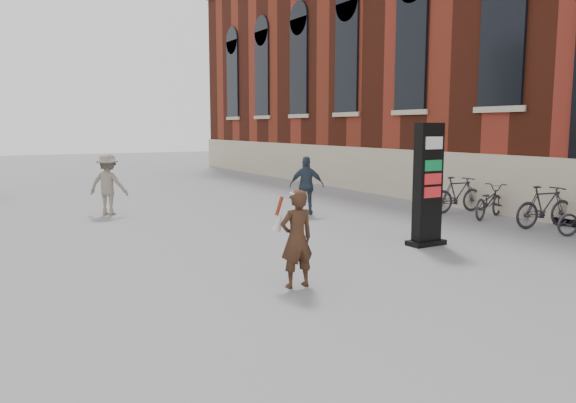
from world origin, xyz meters
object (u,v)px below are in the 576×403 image
bike_5 (545,207)px  bike_7 (458,194)px  woman (296,237)px  pedestrian_b (108,184)px  pedestrian_c (307,186)px  info_pylon (428,185)px  bike_6 (489,201)px

bike_5 → bike_7: bike_7 is taller
woman → bike_5: 8.55m
woman → pedestrian_b: (-1.13, 9.38, 0.09)m
pedestrian_c → bike_7: size_ratio=0.94×
woman → bike_7: size_ratio=0.87×
woman → pedestrian_b: pedestrian_b is taller
info_pylon → pedestrian_b: bearing=122.0°
pedestrian_b → pedestrian_c: pedestrian_b is taller
woman → pedestrian_b: bearing=-82.8°
info_pylon → bike_6: info_pylon is taller
info_pylon → woman: size_ratio=1.68×
pedestrian_c → bike_6: bearing=179.1°
woman → bike_6: size_ratio=0.88×
pedestrian_c → bike_7: pedestrian_c is taller
pedestrian_c → bike_7: bearing=-168.9°
woman → pedestrian_c: 7.74m
bike_5 → info_pylon: bearing=100.8°
pedestrian_b → bike_7: bearing=-168.9°
woman → bike_5: (8.39, 1.61, -0.27)m
woman → bike_6: (8.39, 3.46, -0.35)m
pedestrian_b → bike_7: pedestrian_b is taller
bike_5 → bike_6: size_ratio=1.01×
woman → bike_5: bearing=-168.8°
pedestrian_b → bike_6: size_ratio=0.99×
woman → bike_5: woman is taller
pedestrian_c → bike_7: 4.70m
pedestrian_c → bike_6: (4.29, -3.10, -0.39)m
bike_5 → bike_6: 1.85m
pedestrian_c → bike_6: size_ratio=0.95×
bike_6 → bike_7: bike_7 is taller
bike_5 → pedestrian_b: bearing=59.8°
bike_5 → woman: bearing=109.9°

